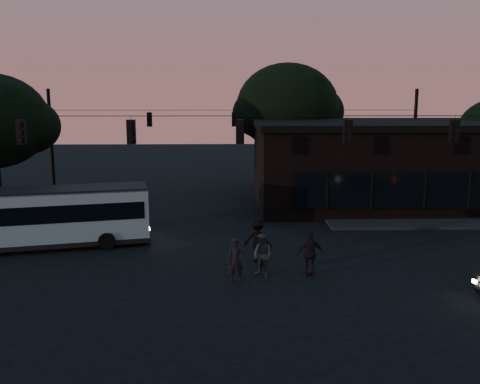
{
  "coord_description": "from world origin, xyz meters",
  "views": [
    {
      "loc": [
        -0.58,
        -18.26,
        7.04
      ],
      "look_at": [
        0.0,
        4.0,
        3.0
      ],
      "focal_mm": 40.0,
      "sensor_mm": 36.0,
      "label": 1
    }
  ],
  "objects_px": {
    "bus": "(40,215)",
    "pedestrian_a": "(236,261)",
    "pedestrian_d": "(258,240)",
    "building": "(374,163)",
    "pedestrian_b": "(262,255)",
    "pedestrian_c": "(310,253)"
  },
  "relations": [
    {
      "from": "pedestrian_a",
      "to": "pedestrian_b",
      "type": "bearing_deg",
      "value": 29.35
    },
    {
      "from": "building",
      "to": "pedestrian_b",
      "type": "bearing_deg",
      "value": -120.06
    },
    {
      "from": "pedestrian_c",
      "to": "pedestrian_d",
      "type": "distance_m",
      "value": 2.77
    },
    {
      "from": "pedestrian_a",
      "to": "pedestrian_d",
      "type": "bearing_deg",
      "value": 68.64
    },
    {
      "from": "pedestrian_a",
      "to": "pedestrian_d",
      "type": "relative_size",
      "value": 0.9
    },
    {
      "from": "pedestrian_a",
      "to": "pedestrian_d",
      "type": "height_order",
      "value": "pedestrian_d"
    },
    {
      "from": "pedestrian_a",
      "to": "pedestrian_d",
      "type": "distance_m",
      "value": 2.78
    },
    {
      "from": "bus",
      "to": "pedestrian_b",
      "type": "relative_size",
      "value": 5.91
    },
    {
      "from": "pedestrian_d",
      "to": "building",
      "type": "bearing_deg",
      "value": -108.68
    },
    {
      "from": "pedestrian_a",
      "to": "pedestrian_c",
      "type": "bearing_deg",
      "value": 11.66
    },
    {
      "from": "building",
      "to": "pedestrian_b",
      "type": "xyz_separation_m",
      "value": [
        -8.18,
        -14.13,
        -1.85
      ]
    },
    {
      "from": "bus",
      "to": "pedestrian_a",
      "type": "height_order",
      "value": "bus"
    },
    {
      "from": "bus",
      "to": "pedestrian_c",
      "type": "bearing_deg",
      "value": -33.04
    },
    {
      "from": "pedestrian_d",
      "to": "pedestrian_c",
      "type": "bearing_deg",
      "value": 150.2
    },
    {
      "from": "building",
      "to": "pedestrian_b",
      "type": "height_order",
      "value": "building"
    },
    {
      "from": "building",
      "to": "pedestrian_b",
      "type": "distance_m",
      "value": 16.43
    },
    {
      "from": "pedestrian_a",
      "to": "pedestrian_c",
      "type": "relative_size",
      "value": 0.93
    },
    {
      "from": "building",
      "to": "pedestrian_c",
      "type": "distance_m",
      "value": 15.55
    },
    {
      "from": "pedestrian_a",
      "to": "pedestrian_b",
      "type": "relative_size",
      "value": 0.99
    },
    {
      "from": "pedestrian_b",
      "to": "pedestrian_d",
      "type": "xyz_separation_m",
      "value": [
        -0.06,
        1.99,
        0.09
      ]
    },
    {
      "from": "building",
      "to": "bus",
      "type": "height_order",
      "value": "building"
    },
    {
      "from": "pedestrian_b",
      "to": "pedestrian_d",
      "type": "height_order",
      "value": "pedestrian_d"
    }
  ]
}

